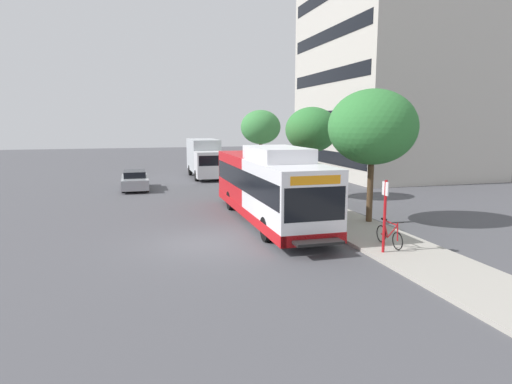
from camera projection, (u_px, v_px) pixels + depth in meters
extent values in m
plane|color=#4C4C51|center=(181.00, 207.00, 25.00)|extent=(120.00, 120.00, 0.00)
cube|color=#A8A399|center=(309.00, 206.00, 24.93)|extent=(3.00, 56.00, 0.14)
cube|color=white|center=(288.00, 196.00, 18.47)|extent=(2.54, 5.80, 2.73)
cube|color=red|center=(252.00, 179.00, 23.99)|extent=(2.54, 5.80, 2.73)
cube|color=red|center=(267.00, 210.00, 21.41)|extent=(2.57, 11.60, 0.44)
cube|color=black|center=(268.00, 179.00, 21.18)|extent=(2.58, 11.25, 0.96)
cube|color=black|center=(315.00, 204.00, 15.73)|extent=(2.34, 0.10, 1.24)
cube|color=orange|center=(315.00, 180.00, 15.58)|extent=(1.90, 0.08, 0.32)
cube|color=white|center=(277.00, 154.00, 19.59)|extent=(2.16, 4.06, 0.60)
cube|color=black|center=(318.00, 242.00, 15.56)|extent=(1.78, 0.60, 0.10)
cylinder|color=black|center=(267.00, 229.00, 17.70)|extent=(0.30, 1.00, 1.00)
cylinder|color=black|center=(319.00, 226.00, 18.30)|extent=(0.30, 1.00, 1.00)
cylinder|color=black|center=(231.00, 200.00, 24.16)|extent=(0.30, 1.00, 1.00)
cylinder|color=black|center=(270.00, 199.00, 24.75)|extent=(0.30, 1.00, 1.00)
cylinder|color=red|center=(385.00, 217.00, 15.62)|extent=(0.10, 0.10, 2.60)
cube|color=white|center=(385.00, 189.00, 15.46)|extent=(0.04, 0.36, 0.48)
torus|color=black|center=(397.00, 241.00, 16.05)|extent=(0.04, 0.66, 0.66)
torus|color=black|center=(381.00, 234.00, 17.10)|extent=(0.04, 0.66, 0.66)
cylinder|color=#B2191E|center=(392.00, 232.00, 16.34)|extent=(0.05, 0.64, 0.64)
cylinder|color=#B2191E|center=(386.00, 229.00, 16.77)|extent=(0.05, 0.34, 0.62)
cylinder|color=#B2191E|center=(391.00, 223.00, 16.44)|extent=(0.05, 0.90, 0.05)
cylinder|color=#B2191E|center=(384.00, 236.00, 16.88)|extent=(0.05, 0.45, 0.08)
cylinder|color=#B2191E|center=(398.00, 232.00, 16.02)|extent=(0.05, 0.10, 0.67)
cylinder|color=black|center=(398.00, 223.00, 15.99)|extent=(0.52, 0.03, 0.03)
cube|color=black|center=(384.00, 219.00, 16.86)|extent=(0.12, 0.24, 0.06)
cylinder|color=#4C3823|center=(370.00, 191.00, 20.50)|extent=(0.28, 0.28, 2.87)
ellipsoid|color=#337A38|center=(373.00, 127.00, 20.04)|extent=(4.02, 4.02, 3.42)
cylinder|color=#4C3823|center=(311.00, 173.00, 27.25)|extent=(0.28, 0.28, 2.94)
ellipsoid|color=#337A38|center=(312.00, 130.00, 26.83)|extent=(3.21, 3.21, 2.73)
cylinder|color=#4C3823|center=(261.00, 160.00, 36.26)|extent=(0.28, 0.28, 2.99)
ellipsoid|color=#3D8442|center=(261.00, 127.00, 35.84)|extent=(3.23, 3.23, 2.75)
cube|color=#93999E|center=(135.00, 182.00, 31.33)|extent=(1.80, 4.50, 0.70)
cube|color=black|center=(135.00, 175.00, 31.35)|extent=(1.48, 2.34, 0.56)
cylinder|color=black|center=(123.00, 188.00, 29.87)|extent=(0.20, 0.64, 0.64)
cylinder|color=black|center=(147.00, 187.00, 30.29)|extent=(0.20, 0.64, 0.64)
cylinder|color=black|center=(124.00, 183.00, 32.44)|extent=(0.20, 0.64, 0.64)
cylinder|color=black|center=(146.00, 182.00, 32.86)|extent=(0.20, 0.64, 0.64)
cube|color=silver|center=(210.00, 165.00, 35.53)|extent=(2.30, 2.00, 2.10)
cube|color=#B2B7BC|center=(203.00, 155.00, 38.78)|extent=(2.30, 5.00, 2.70)
cube|color=black|center=(212.00, 161.00, 34.55)|extent=(2.07, 0.08, 0.80)
cylinder|color=black|center=(197.00, 175.00, 35.82)|extent=(0.26, 0.92, 0.92)
cylinder|color=black|center=(222.00, 175.00, 36.36)|extent=(0.26, 0.92, 0.92)
cylinder|color=black|center=(190.00, 170.00, 39.76)|extent=(0.26, 0.92, 0.92)
cylinder|color=black|center=(213.00, 169.00, 40.30)|extent=(0.26, 0.92, 0.92)
cube|color=black|center=(388.00, 155.00, 40.79)|extent=(12.52, 14.67, 1.10)
cube|color=black|center=(389.00, 117.00, 40.25)|extent=(12.52, 14.67, 1.10)
cube|color=black|center=(391.00, 79.00, 39.71)|extent=(12.52, 14.67, 1.10)
cube|color=black|center=(393.00, 39.00, 39.17)|extent=(12.52, 14.67, 1.10)
cylinder|color=#B7B7BC|center=(310.00, 141.00, 52.53)|extent=(1.10, 1.10, 5.03)
cylinder|color=#B7B7BC|center=(310.00, 98.00, 51.74)|extent=(0.91, 0.91, 5.03)
cylinder|color=#B7B7BC|center=(311.00, 53.00, 50.96)|extent=(0.72, 0.72, 5.03)
cylinder|color=#B7B7BC|center=(312.00, 8.00, 50.17)|extent=(0.52, 0.52, 5.03)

